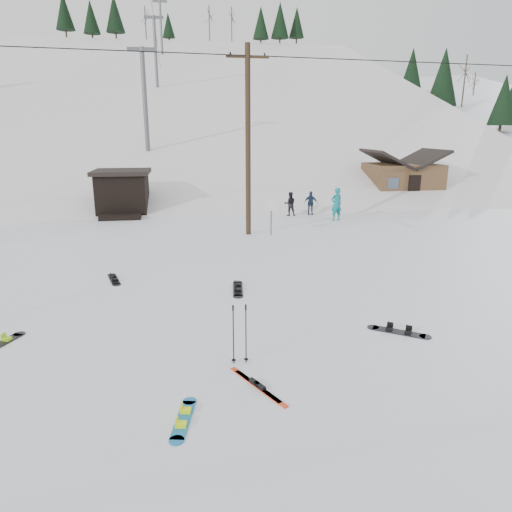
{
  "coord_description": "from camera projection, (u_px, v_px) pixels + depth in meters",
  "views": [
    {
      "loc": [
        -1.01,
        -8.55,
        5.13
      ],
      "look_at": [
        1.0,
        4.78,
        1.4
      ],
      "focal_mm": 32.0,
      "sensor_mm": 36.0,
      "label": 1
    }
  ],
  "objects": [
    {
      "name": "skier_teal",
      "position": [
        336.0,
        204.0,
        26.56
      ],
      "size": [
        0.79,
        0.61,
        1.91
      ],
      "primitive_type": "imported",
      "rotation": [
        0.0,
        0.0,
        3.38
      ],
      "color": "#0C7A7E",
      "rests_on": "ground"
    },
    {
      "name": "treeline_crest",
      "position": [
        191.0,
        156.0,
        91.61
      ],
      "size": [
        50.0,
        6.0,
        10.0
      ],
      "primitive_type": null,
      "color": "black",
      "rests_on": "ski_slope"
    },
    {
      "name": "hero_skis",
      "position": [
        257.0,
        386.0,
        9.43
      ],
      "size": [
        0.98,
        1.7,
        0.1
      ],
      "rotation": [
        0.0,
        0.0,
        0.49
      ],
      "color": "#B93313",
      "rests_on": "ground"
    },
    {
      "name": "treeline_right",
      "position": [
        497.0,
        174.0,
        54.86
      ],
      "size": [
        20.0,
        60.0,
        10.0
      ],
      "primitive_type": null,
      "color": "black",
      "rests_on": "ground"
    },
    {
      "name": "lift_hut",
      "position": [
        123.0,
        192.0,
        28.53
      ],
      "size": [
        3.4,
        4.1,
        2.75
      ],
      "color": "black",
      "rests_on": "ground"
    },
    {
      "name": "skier_navy",
      "position": [
        311.0,
        203.0,
        28.38
      ],
      "size": [
        0.94,
        0.67,
        1.47
      ],
      "primitive_type": "imported",
      "rotation": [
        0.0,
        0.0,
        2.75
      ],
      "color": "#1A2943",
      "rests_on": "ground"
    },
    {
      "name": "skier_pink",
      "position": [
        389.0,
        190.0,
        33.37
      ],
      "size": [
        1.17,
        0.68,
        1.79
      ],
      "primitive_type": "imported",
      "rotation": [
        0.0,
        0.0,
        3.13
      ],
      "color": "#DD4E6C",
      "rests_on": "ground"
    },
    {
      "name": "trail_sign",
      "position": [
        271.0,
        210.0,
        22.7
      ],
      "size": [
        0.5,
        0.09,
        1.85
      ],
      "color": "#595B60",
      "rests_on": "ground"
    },
    {
      "name": "lift_tower_far",
      "position": [
        161.0,
        24.0,
        70.22
      ],
      "size": [
        2.2,
        0.36,
        8.0
      ],
      "color": "#595B60",
      "rests_on": "ski_slope"
    },
    {
      "name": "lift_tower_mid",
      "position": [
        155.0,
        48.0,
        52.9
      ],
      "size": [
        2.2,
        0.36,
        8.0
      ],
      "color": "#595B60",
      "rests_on": "ski_slope"
    },
    {
      "name": "ridge_right",
      "position": [
        463.0,
        246.0,
        65.71
      ],
      "size": [
        45.66,
        93.98,
        54.59
      ],
      "primitive_type": "cube",
      "rotation": [
        0.21,
        -0.05,
        -0.12
      ],
      "color": "white",
      "rests_on": "ground"
    },
    {
      "name": "lift_tower_near",
      "position": [
        145.0,
        94.0,
        35.57
      ],
      "size": [
        2.2,
        0.36,
        8.0
      ],
      "color": "#595B60",
      "rests_on": "ski_slope"
    },
    {
      "name": "board_scatter_d",
      "position": [
        399.0,
        331.0,
        11.96
      ],
      "size": [
        1.41,
        1.05,
        0.11
      ],
      "rotation": [
        0.0,
        0.0,
        -0.6
      ],
      "color": "black",
      "rests_on": "ground"
    },
    {
      "name": "skier_dark",
      "position": [
        290.0,
        204.0,
        28.12
      ],
      "size": [
        0.76,
        0.62,
        1.47
      ],
      "primitive_type": "imported",
      "rotation": [
        0.0,
        0.0,
        3.05
      ],
      "color": "black",
      "rests_on": "ground"
    },
    {
      "name": "ski_slope",
      "position": [
        197.0,
        254.0,
        65.27
      ],
      "size": [
        60.0,
        85.24,
        65.97
      ],
      "primitive_type": "cube",
      "rotation": [
        0.31,
        0.0,
        0.0
      ],
      "color": "white",
      "rests_on": "ground"
    },
    {
      "name": "cabin",
      "position": [
        402.0,
        180.0,
        34.29
      ],
      "size": [
        5.39,
        4.4,
        3.77
      ],
      "color": "brown",
      "rests_on": "ground"
    },
    {
      "name": "utility_pole",
      "position": [
        248.0,
        140.0,
        22.04
      ],
      "size": [
        2.0,
        0.26,
        9.0
      ],
      "color": "#3A2819",
      "rests_on": "ground"
    },
    {
      "name": "board_scatter_f",
      "position": [
        238.0,
        289.0,
        15.18
      ],
      "size": [
        0.46,
        1.7,
        0.12
      ],
      "rotation": [
        0.0,
        0.0,
        1.47
      ],
      "color": "black",
      "rests_on": "ground"
    },
    {
      "name": "ski_poles",
      "position": [
        240.0,
        333.0,
        10.24
      ],
      "size": [
        0.39,
        0.1,
        1.41
      ],
      "color": "black",
      "rests_on": "ground"
    },
    {
      "name": "hero_snowboard",
      "position": [
        183.0,
        419.0,
        8.35
      ],
      "size": [
        0.5,
        1.41,
        0.1
      ],
      "rotation": [
        0.0,
        0.0,
        1.37
      ],
      "color": "#1C78BA",
      "rests_on": "ground"
    },
    {
      "name": "ground",
      "position": [
        243.0,
        381.0,
        9.66
      ],
      "size": [
        200.0,
        200.0,
        0.0
      ],
      "primitive_type": "plane",
      "color": "white",
      "rests_on": "ground"
    },
    {
      "name": "board_scatter_b",
      "position": [
        114.0,
        279.0,
        16.16
      ],
      "size": [
        0.63,
        1.46,
        0.11
      ],
      "rotation": [
        0.0,
        0.0,
        1.85
      ],
      "color": "black",
      "rests_on": "ground"
    }
  ]
}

